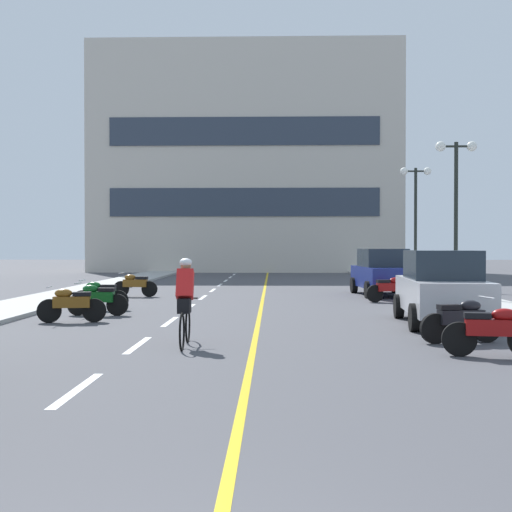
{
  "coord_description": "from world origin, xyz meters",
  "views": [
    {
      "loc": [
        0.62,
        -2.8,
        1.92
      ],
      "look_at": [
        0.01,
        21.22,
        1.57
      ],
      "focal_mm": 46.66,
      "sensor_mm": 36.0,
      "label": 1
    }
  ],
  "objects_px": {
    "street_lamp_far": "(416,200)",
    "motorcycle_7": "(100,295)",
    "motorcycle_9": "(135,284)",
    "parked_car_mid": "(382,272)",
    "motorcycle_8": "(390,288)",
    "motorcycle_3": "(493,330)",
    "parked_car_near": "(441,287)",
    "motorcycle_6": "(97,299)",
    "street_lamp_mid": "(456,184)",
    "motorcycle_4": "(462,319)",
    "cyclist_rider": "(185,300)",
    "motorcycle_5": "(71,304)"
  },
  "relations": [
    {
      "from": "motorcycle_3",
      "to": "motorcycle_8",
      "type": "xyz_separation_m",
      "value": [
        0.22,
        11.31,
        0.0
      ]
    },
    {
      "from": "motorcycle_6",
      "to": "motorcycle_9",
      "type": "height_order",
      "value": "same"
    },
    {
      "from": "street_lamp_far",
      "to": "motorcycle_3",
      "type": "relative_size",
      "value": 3.25
    },
    {
      "from": "motorcycle_5",
      "to": "motorcycle_7",
      "type": "xyz_separation_m",
      "value": [
        -0.12,
        3.21,
        0.0
      ]
    },
    {
      "from": "motorcycle_9",
      "to": "street_lamp_far",
      "type": "bearing_deg",
      "value": 28.3
    },
    {
      "from": "motorcycle_4",
      "to": "motorcycle_3",
      "type": "bearing_deg",
      "value": -87.59
    },
    {
      "from": "street_lamp_far",
      "to": "motorcycle_9",
      "type": "distance_m",
      "value": 14.03
    },
    {
      "from": "street_lamp_mid",
      "to": "parked_car_mid",
      "type": "bearing_deg",
      "value": 133.9
    },
    {
      "from": "motorcycle_7",
      "to": "motorcycle_8",
      "type": "distance_m",
      "value": 9.73
    },
    {
      "from": "street_lamp_far",
      "to": "motorcycle_9",
      "type": "xyz_separation_m",
      "value": [
        -11.93,
        -6.43,
        -3.64
      ]
    },
    {
      "from": "street_lamp_far",
      "to": "motorcycle_9",
      "type": "bearing_deg",
      "value": -151.7
    },
    {
      "from": "motorcycle_5",
      "to": "motorcycle_7",
      "type": "height_order",
      "value": "same"
    },
    {
      "from": "street_lamp_mid",
      "to": "motorcycle_5",
      "type": "distance_m",
      "value": 14.06
    },
    {
      "from": "motorcycle_4",
      "to": "parked_car_near",
      "type": "bearing_deg",
      "value": 82.92
    },
    {
      "from": "motorcycle_4",
      "to": "motorcycle_9",
      "type": "relative_size",
      "value": 0.99
    },
    {
      "from": "parked_car_mid",
      "to": "motorcycle_8",
      "type": "distance_m",
      "value": 3.16
    },
    {
      "from": "motorcycle_7",
      "to": "motorcycle_6",
      "type": "bearing_deg",
      "value": -77.81
    },
    {
      "from": "street_lamp_far",
      "to": "motorcycle_9",
      "type": "height_order",
      "value": "street_lamp_far"
    },
    {
      "from": "parked_car_mid",
      "to": "cyclist_rider",
      "type": "height_order",
      "value": "parked_car_mid"
    },
    {
      "from": "motorcycle_8",
      "to": "street_lamp_far",
      "type": "bearing_deg",
      "value": 72.62
    },
    {
      "from": "street_lamp_far",
      "to": "motorcycle_9",
      "type": "relative_size",
      "value": 3.23
    },
    {
      "from": "street_lamp_far",
      "to": "motorcycle_3",
      "type": "distance_m",
      "value": 20.4
    },
    {
      "from": "motorcycle_7",
      "to": "parked_car_near",
      "type": "bearing_deg",
      "value": -20.17
    },
    {
      "from": "motorcycle_3",
      "to": "cyclist_rider",
      "type": "xyz_separation_m",
      "value": [
        -5.5,
        1.16,
        0.41
      ]
    },
    {
      "from": "cyclist_rider",
      "to": "parked_car_near",
      "type": "bearing_deg",
      "value": 31.87
    },
    {
      "from": "street_lamp_far",
      "to": "parked_car_near",
      "type": "relative_size",
      "value": 1.28
    },
    {
      "from": "street_lamp_mid",
      "to": "motorcycle_8",
      "type": "height_order",
      "value": "street_lamp_mid"
    },
    {
      "from": "motorcycle_8",
      "to": "motorcycle_3",
      "type": "bearing_deg",
      "value": -91.14
    },
    {
      "from": "motorcycle_6",
      "to": "street_lamp_far",
      "type": "bearing_deg",
      "value": 48.78
    },
    {
      "from": "motorcycle_6",
      "to": "motorcycle_8",
      "type": "distance_m",
      "value": 10.03
    },
    {
      "from": "parked_car_mid",
      "to": "motorcycle_7",
      "type": "distance_m",
      "value": 11.34
    },
    {
      "from": "cyclist_rider",
      "to": "motorcycle_7",
      "type": "bearing_deg",
      "value": 116.43
    },
    {
      "from": "motorcycle_8",
      "to": "motorcycle_5",
      "type": "bearing_deg",
      "value": -145.18
    },
    {
      "from": "motorcycle_3",
      "to": "motorcycle_9",
      "type": "xyz_separation_m",
      "value": [
        -9.03,
        13.44,
        0.0
      ]
    },
    {
      "from": "parked_car_mid",
      "to": "motorcycle_6",
      "type": "distance_m",
      "value": 11.99
    },
    {
      "from": "parked_car_near",
      "to": "motorcycle_6",
      "type": "height_order",
      "value": "parked_car_near"
    },
    {
      "from": "motorcycle_3",
      "to": "motorcycle_8",
      "type": "bearing_deg",
      "value": 88.86
    },
    {
      "from": "motorcycle_4",
      "to": "motorcycle_7",
      "type": "xyz_separation_m",
      "value": [
        -8.92,
        6.52,
        0.0
      ]
    },
    {
      "from": "street_lamp_mid",
      "to": "motorcycle_7",
      "type": "bearing_deg",
      "value": -161.32
    },
    {
      "from": "street_lamp_far",
      "to": "motorcycle_7",
      "type": "distance_m",
      "value": 17.06
    },
    {
      "from": "motorcycle_8",
      "to": "motorcycle_6",
      "type": "bearing_deg",
      "value": -152.4
    },
    {
      "from": "parked_car_near",
      "to": "motorcycle_3",
      "type": "distance_m",
      "value": 4.8
    },
    {
      "from": "motorcycle_3",
      "to": "motorcycle_7",
      "type": "distance_m",
      "value": 12.16
    },
    {
      "from": "parked_car_mid",
      "to": "motorcycle_8",
      "type": "xyz_separation_m",
      "value": [
        -0.24,
        -3.12,
        -0.44
      ]
    },
    {
      "from": "motorcycle_3",
      "to": "street_lamp_mid",
      "type": "bearing_deg",
      "value": 77.57
    },
    {
      "from": "motorcycle_5",
      "to": "motorcycle_4",
      "type": "bearing_deg",
      "value": -20.59
    },
    {
      "from": "motorcycle_3",
      "to": "motorcycle_4",
      "type": "relative_size",
      "value": 1.0
    },
    {
      "from": "street_lamp_far",
      "to": "motorcycle_7",
      "type": "bearing_deg",
      "value": -135.54
    },
    {
      "from": "street_lamp_mid",
      "to": "street_lamp_far",
      "type": "relative_size",
      "value": 1.0
    },
    {
      "from": "cyclist_rider",
      "to": "street_lamp_mid",
      "type": "bearing_deg",
      "value": 53.33
    }
  ]
}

